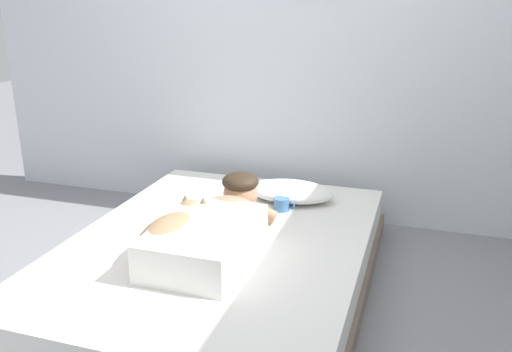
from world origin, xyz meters
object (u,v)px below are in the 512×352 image
(pillow, at_px, (291,191))
(dog, at_px, (173,235))
(person_lying, at_px, (216,227))
(bed, at_px, (220,265))
(coffee_cup, at_px, (282,204))
(cell_phone, at_px, (181,238))

(pillow, distance_m, dog, 0.95)
(person_lying, bearing_deg, pillow, 75.89)
(person_lying, bearing_deg, bed, 103.40)
(bed, height_order, person_lying, person_lying)
(coffee_cup, bearing_deg, bed, -113.37)
(bed, bearing_deg, pillow, 72.24)
(pillow, height_order, dog, dog)
(person_lying, distance_m, dog, 0.21)
(dog, bearing_deg, cell_phone, 105.75)
(cell_phone, bearing_deg, bed, 18.75)
(bed, relative_size, person_lying, 2.19)
(coffee_cup, bearing_deg, person_lying, -107.88)
(bed, distance_m, dog, 0.37)
(dog, distance_m, coffee_cup, 0.78)
(person_lying, bearing_deg, cell_phone, 172.15)
(dog, bearing_deg, coffee_cup, 64.39)
(bed, bearing_deg, dog, -119.79)
(bed, xyz_separation_m, pillow, (0.21, 0.65, 0.20))
(pillow, bearing_deg, cell_phone, -118.91)
(bed, relative_size, coffee_cup, 16.13)
(person_lying, distance_m, cell_phone, 0.23)
(person_lying, distance_m, coffee_cup, 0.59)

